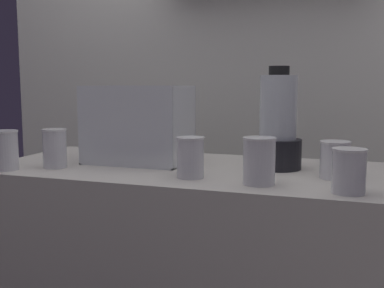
{
  "coord_description": "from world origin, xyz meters",
  "views": [
    {
      "loc": [
        0.52,
        -1.51,
        1.19
      ],
      "look_at": [
        0.0,
        0.0,
        0.98
      ],
      "focal_mm": 44.44,
      "sensor_mm": 36.0,
      "label": 1
    }
  ],
  "objects_px": {
    "carrot_display_bin": "(137,139)",
    "juice_cup_beet_right": "(259,164)",
    "juice_cup_mango_middle": "(190,159)",
    "juice_cup_pomegranate_rightmost": "(349,174)",
    "juice_cup_pomegranate_left": "(55,150)",
    "juice_cup_beet_far_right": "(335,162)",
    "blender_pitcher": "(278,127)",
    "juice_cup_mango_far_left": "(5,152)"
  },
  "relations": [
    {
      "from": "carrot_display_bin",
      "to": "juice_cup_beet_right",
      "type": "distance_m",
      "value": 0.55
    },
    {
      "from": "juice_cup_mango_middle",
      "to": "juice_cup_pomegranate_rightmost",
      "type": "bearing_deg",
      "value": -7.31
    },
    {
      "from": "carrot_display_bin",
      "to": "juice_cup_pomegranate_rightmost",
      "type": "bearing_deg",
      "value": -19.88
    },
    {
      "from": "carrot_display_bin",
      "to": "juice_cup_pomegranate_left",
      "type": "bearing_deg",
      "value": -137.91
    },
    {
      "from": "juice_cup_pomegranate_left",
      "to": "juice_cup_beet_far_right",
      "type": "xyz_separation_m",
      "value": [
        0.91,
        0.12,
        -0.01
      ]
    },
    {
      "from": "carrot_display_bin",
      "to": "blender_pitcher",
      "type": "bearing_deg",
      "value": 4.09
    },
    {
      "from": "juice_cup_mango_far_left",
      "to": "juice_cup_mango_middle",
      "type": "xyz_separation_m",
      "value": [
        0.62,
        0.08,
        -0.0
      ]
    },
    {
      "from": "blender_pitcher",
      "to": "juice_cup_mango_middle",
      "type": "relative_size",
      "value": 2.74
    },
    {
      "from": "juice_cup_beet_far_right",
      "to": "juice_cup_pomegranate_rightmost",
      "type": "relative_size",
      "value": 0.96
    },
    {
      "from": "carrot_display_bin",
      "to": "juice_cup_pomegranate_left",
      "type": "height_order",
      "value": "carrot_display_bin"
    },
    {
      "from": "juice_cup_mango_middle",
      "to": "juice_cup_beet_right",
      "type": "bearing_deg",
      "value": -7.01
    },
    {
      "from": "carrot_display_bin",
      "to": "juice_cup_pomegranate_rightmost",
      "type": "height_order",
      "value": "carrot_display_bin"
    },
    {
      "from": "juice_cup_mango_far_left",
      "to": "juice_cup_beet_right",
      "type": "relative_size",
      "value": 0.98
    },
    {
      "from": "juice_cup_mango_far_left",
      "to": "juice_cup_mango_middle",
      "type": "bearing_deg",
      "value": 7.19
    },
    {
      "from": "blender_pitcher",
      "to": "juice_cup_pomegranate_left",
      "type": "xyz_separation_m",
      "value": [
        -0.72,
        -0.23,
        -0.08
      ]
    },
    {
      "from": "juice_cup_mango_middle",
      "to": "juice_cup_beet_far_right",
      "type": "distance_m",
      "value": 0.44
    },
    {
      "from": "juice_cup_mango_far_left",
      "to": "juice_cup_pomegranate_rightmost",
      "type": "distance_m",
      "value": 1.08
    },
    {
      "from": "carrot_display_bin",
      "to": "juice_cup_mango_far_left",
      "type": "height_order",
      "value": "carrot_display_bin"
    },
    {
      "from": "juice_cup_mango_middle",
      "to": "juice_cup_beet_far_right",
      "type": "relative_size",
      "value": 1.1
    },
    {
      "from": "juice_cup_mango_middle",
      "to": "juice_cup_beet_far_right",
      "type": "xyz_separation_m",
      "value": [
        0.42,
        0.13,
        -0.01
      ]
    },
    {
      "from": "juice_cup_pomegranate_left",
      "to": "juice_cup_beet_right",
      "type": "relative_size",
      "value": 0.98
    },
    {
      "from": "juice_cup_pomegranate_rightmost",
      "to": "blender_pitcher",
      "type": "bearing_deg",
      "value": 127.76
    },
    {
      "from": "juice_cup_mango_middle",
      "to": "juice_cup_beet_right",
      "type": "distance_m",
      "value": 0.22
    },
    {
      "from": "carrot_display_bin",
      "to": "juice_cup_mango_middle",
      "type": "distance_m",
      "value": 0.35
    },
    {
      "from": "carrot_display_bin",
      "to": "juice_cup_beet_far_right",
      "type": "bearing_deg",
      "value": -6.19
    },
    {
      "from": "juice_cup_mango_middle",
      "to": "juice_cup_pomegranate_rightmost",
      "type": "distance_m",
      "value": 0.46
    },
    {
      "from": "juice_cup_pomegranate_left",
      "to": "juice_cup_beet_far_right",
      "type": "bearing_deg",
      "value": 7.51
    },
    {
      "from": "juice_cup_beet_right",
      "to": "juice_cup_beet_far_right",
      "type": "xyz_separation_m",
      "value": [
        0.2,
        0.16,
        -0.01
      ]
    },
    {
      "from": "juice_cup_pomegranate_left",
      "to": "juice_cup_mango_middle",
      "type": "xyz_separation_m",
      "value": [
        0.49,
        -0.01,
        -0.0
      ]
    },
    {
      "from": "juice_cup_mango_far_left",
      "to": "juice_cup_beet_far_right",
      "type": "bearing_deg",
      "value": 11.47
    },
    {
      "from": "juice_cup_beet_far_right",
      "to": "juice_cup_pomegranate_rightmost",
      "type": "distance_m",
      "value": 0.2
    },
    {
      "from": "juice_cup_beet_far_right",
      "to": "juice_cup_mango_middle",
      "type": "bearing_deg",
      "value": -162.36
    },
    {
      "from": "carrot_display_bin",
      "to": "juice_cup_mango_far_left",
      "type": "xyz_separation_m",
      "value": [
        -0.35,
        -0.29,
        -0.03
      ]
    },
    {
      "from": "juice_cup_beet_right",
      "to": "juice_cup_pomegranate_rightmost",
      "type": "distance_m",
      "value": 0.24
    },
    {
      "from": "juice_cup_pomegranate_left",
      "to": "juice_cup_mango_middle",
      "type": "height_order",
      "value": "juice_cup_pomegranate_left"
    },
    {
      "from": "juice_cup_pomegranate_rightmost",
      "to": "juice_cup_mango_middle",
      "type": "bearing_deg",
      "value": 172.69
    },
    {
      "from": "juice_cup_beet_far_right",
      "to": "juice_cup_pomegranate_rightmost",
      "type": "xyz_separation_m",
      "value": [
        0.04,
        -0.19,
        0.0
      ]
    },
    {
      "from": "juice_cup_pomegranate_left",
      "to": "juice_cup_beet_far_right",
      "type": "relative_size",
      "value": 1.16
    },
    {
      "from": "juice_cup_mango_far_left",
      "to": "juice_cup_pomegranate_left",
      "type": "xyz_separation_m",
      "value": [
        0.13,
        0.09,
        0.0
      ]
    },
    {
      "from": "carrot_display_bin",
      "to": "juice_cup_pomegranate_left",
      "type": "distance_m",
      "value": 0.29
    },
    {
      "from": "juice_cup_pomegranate_left",
      "to": "juice_cup_pomegranate_rightmost",
      "type": "xyz_separation_m",
      "value": [
        0.95,
        -0.07,
        -0.01
      ]
    },
    {
      "from": "juice_cup_mango_middle",
      "to": "juice_cup_pomegranate_rightmost",
      "type": "relative_size",
      "value": 1.05
    }
  ]
}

